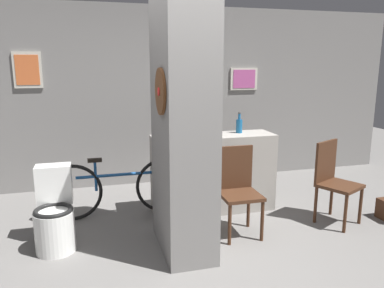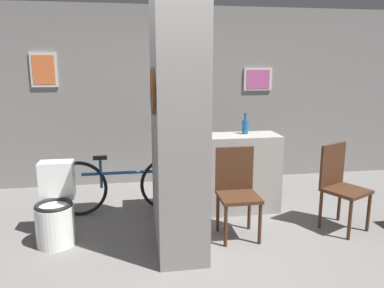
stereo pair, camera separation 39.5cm
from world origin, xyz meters
The scene contains 9 objects.
ground_plane centered at (0.00, 0.00, 0.00)m, with size 14.00×14.00×0.00m, color slate.
wall_back centered at (0.00, 2.63, 1.30)m, with size 8.00×0.09×2.60m.
pillar_center centered at (0.00, 0.46, 1.30)m, with size 0.48×0.92×2.60m.
counter_shelf centered at (0.59, 1.29, 0.47)m, with size 1.48×0.44×0.95m.
toilet centered at (-1.21, 0.77, 0.33)m, with size 0.38×0.54×0.80m.
chair_near_pillar centered at (0.63, 0.63, 0.51)m, with size 0.41×0.41×0.93m.
chair_by_doorway centered at (1.79, 0.62, 0.51)m, with size 0.54×0.54×0.93m.
bicycle centered at (-0.54, 1.41, 0.35)m, with size 1.73×0.42×0.72m.
bottle_tall centered at (0.93, 1.35, 1.04)m, with size 0.08×0.08×0.26m.
Camera 1 is at (-0.82, -2.87, 1.78)m, focal length 35.00 mm.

